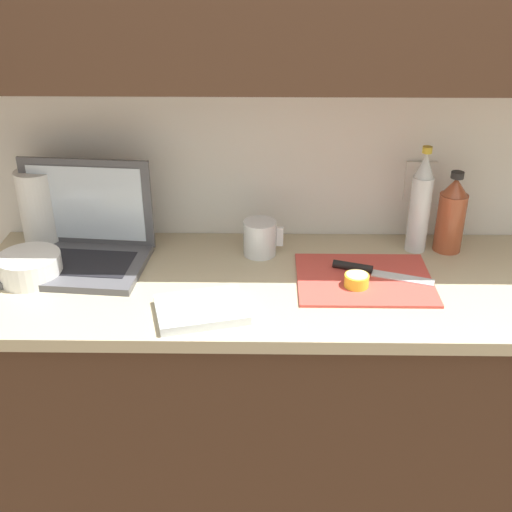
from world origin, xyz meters
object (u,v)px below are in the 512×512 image
Objects in this scene: lemon_half_cut at (357,280)px; bottle_green_soda at (451,215)px; bowl_white at (30,268)px; cutting_board at (364,278)px; knife at (365,269)px; bottle_oil_tall at (420,204)px; laptop at (82,240)px; measuring_cup at (260,238)px; paper_towel_roll at (39,208)px.

lemon_half_cut is 0.39m from bottle_green_soda.
bowl_white is (-1.18, -0.20, -0.08)m from bottle_green_soda.
cutting_board is 1.34× the size of knife.
bottle_oil_tall is at bearing 10.20° from bowl_white.
laptop is at bearing -175.46° from bottle_green_soda.
measuring_cup reaches higher than cutting_board.
knife is 4.15× the size of lemon_half_cut.
paper_towel_roll is (-0.65, 0.06, 0.06)m from measuring_cup.
bottle_green_soda is (0.27, 0.19, 0.11)m from cutting_board.
laptop is at bearing -175.02° from bottle_oil_tall.
cutting_board is 0.29m from bottle_oil_tall.
cutting_board is at bearing -2.24° from laptop.
bottle_green_soda is (1.06, 0.08, 0.05)m from laptop.
cutting_board is at bearing -133.48° from bottle_oil_tall.
measuring_cup reaches higher than knife.
measuring_cup is at bearing -176.31° from bottle_green_soda.
knife is 0.26m from bottle_oil_tall.
laptop is 6.05× the size of lemon_half_cut.
measuring_cup reaches higher than lemon_half_cut.
laptop reaches higher than cutting_board.
bowl_white is 0.73× the size of paper_towel_roll.
bottle_oil_tall is 2.74× the size of measuring_cup.
paper_towel_roll is at bearing 178.98° from bottle_oil_tall.
cutting_board is 0.34m from bottle_green_soda.
measuring_cup is at bearing 176.18° from knife.
measuring_cup is at bearing -4.88° from paper_towel_roll.
bowl_white reaches higher than cutting_board.
bottle_oil_tall is (0.97, 0.08, 0.08)m from laptop.
bottle_green_soda reaches higher than paper_towel_roll.
bowl_white is at bearing -169.80° from bottle_oil_tall.
lemon_half_cut is 0.88m from bowl_white.
cutting_board is at bearing -83.19° from knife.
paper_towel_roll is at bearing 164.52° from lemon_half_cut.
bottle_green_soda is 0.10m from bottle_oil_tall.
laptop is 0.80m from cutting_board.
laptop is 0.80m from knife.
knife is 2.35× the size of measuring_cup.
bowl_white reaches higher than lemon_half_cut.
knife is 0.96m from paper_towel_roll.
measuring_cup is (-0.55, -0.04, -0.06)m from bottle_green_soda.
measuring_cup is at bearing -175.56° from bottle_oil_tall.
knife is 0.32m from bottle_green_soda.
knife is at bearing -10.60° from paper_towel_roll.
cutting_board is 1.56× the size of paper_towel_roll.
knife is at bearing 2.41° from bowl_white.
bottle_oil_tall reaches higher than knife.
measuring_cup is 0.68× the size of bowl_white.
bottle_oil_tall is at bearing 61.43° from knife.
cutting_board is at bearing -27.69° from measuring_cup.
lemon_half_cut reaches higher than knife.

